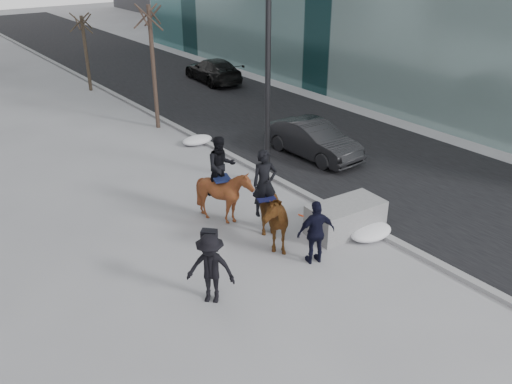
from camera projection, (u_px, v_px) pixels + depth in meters
ground at (283, 258)px, 14.37m from camera, size 120.00×120.00×0.00m
road at (263, 118)px, 25.38m from camera, size 8.00×90.00×0.01m
curb at (189, 134)px, 23.20m from camera, size 0.25×90.00×0.12m
planter at (346, 217)px, 15.52m from camera, size 2.28×1.26×0.88m
car_near at (313, 140)px, 20.70m from camera, size 1.61×4.22×1.37m
car_far at (213, 70)px, 31.34m from camera, size 2.32×4.79×1.34m
tree_near at (153, 62)px, 22.90m from camera, size 1.20×1.20×5.80m
tree_far at (86, 50)px, 28.98m from camera, size 1.20×1.20×4.40m
mounted_left at (267, 211)px, 14.65m from camera, size 1.57×2.30×2.72m
mounted_right at (224, 189)px, 15.84m from camera, size 1.79×1.90×2.62m
feeder at (316, 232)px, 13.87m from camera, size 1.11×1.01×1.75m
camera_crew at (211, 268)px, 12.35m from camera, size 1.25×1.27×1.75m
lamppost at (266, 35)px, 16.65m from camera, size 0.25×1.54×9.09m
snow_piles at (275, 181)px, 18.47m from camera, size 1.38×10.33×0.35m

